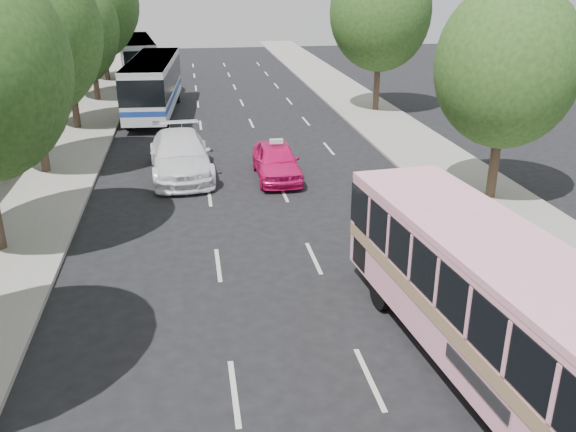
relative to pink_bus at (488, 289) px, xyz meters
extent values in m
plane|color=black|center=(-3.48, 1.94, -1.93)|extent=(120.00, 120.00, 0.00)
cube|color=#9E998E|center=(-11.98, 21.94, -1.86)|extent=(4.00, 90.00, 0.15)
cube|color=#9E998E|center=(5.02, 21.94, -1.87)|extent=(4.00, 90.00, 0.12)
cube|color=#9E998E|center=(-13.78, 21.94, -1.03)|extent=(0.30, 90.00, 1.50)
cylinder|color=#38281E|center=(-12.18, 15.94, -0.03)|extent=(0.36, 0.36, 3.80)
ellipsoid|color=#214619|center=(-12.18, 15.94, 3.97)|extent=(6.00, 6.00, 6.90)
sphere|color=#214619|center=(-11.78, 15.64, 5.17)|extent=(3.90, 3.90, 3.90)
cylinder|color=#38281E|center=(-12.08, 23.94, -0.18)|extent=(0.36, 0.36, 3.50)
ellipsoid|color=#214619|center=(-12.08, 23.94, 3.50)|extent=(5.52, 5.52, 6.35)
sphere|color=#214619|center=(-11.68, 23.64, 4.60)|extent=(3.59, 3.59, 3.59)
cylinder|color=#38281E|center=(-11.98, 31.94, 0.06)|extent=(0.36, 0.36, 3.99)
ellipsoid|color=#214619|center=(-11.98, 31.94, 4.26)|extent=(6.30, 6.30, 7.24)
cylinder|color=#38281E|center=(-12.18, 39.94, -0.07)|extent=(0.36, 0.36, 3.72)
ellipsoid|color=#214619|center=(-12.18, 39.94, 3.85)|extent=(5.88, 5.88, 6.76)
cylinder|color=#38281E|center=(5.22, 9.94, -0.32)|extent=(0.36, 0.36, 3.23)
ellipsoid|color=#214619|center=(5.22, 9.94, 3.08)|extent=(5.10, 5.10, 5.87)
sphere|color=#214619|center=(5.62, 9.64, 4.10)|extent=(3.32, 3.31, 3.31)
cylinder|color=#38281E|center=(5.52, 25.94, -0.03)|extent=(0.36, 0.36, 3.80)
ellipsoid|color=#214619|center=(5.52, 25.94, 3.97)|extent=(6.00, 6.00, 6.90)
cube|color=#FFA4BC|center=(0.00, 0.00, -0.13)|extent=(3.39, 9.89, 2.60)
cube|color=#9E7A59|center=(0.00, 0.00, -0.43)|extent=(3.43, 9.91, 0.34)
cube|color=black|center=(0.00, 0.00, 0.35)|extent=(3.44, 9.92, 1.07)
cube|color=#FFA4BC|center=(0.00, 0.00, 1.09)|extent=(3.41, 9.91, 0.16)
cylinder|color=black|center=(-1.35, 2.79, -1.43)|extent=(0.39, 1.03, 1.01)
cylinder|color=black|center=(0.76, 3.00, -1.43)|extent=(0.39, 1.03, 1.01)
imported|color=#E4136A|center=(-2.48, 13.82, -1.18)|extent=(1.81, 4.43, 1.50)
imported|color=white|center=(-6.45, 14.90, -1.05)|extent=(2.86, 6.24, 1.77)
cube|color=silver|center=(-7.98, 27.28, -0.01)|extent=(3.12, 11.24, 2.82)
cube|color=black|center=(-7.98, 27.28, 0.34)|extent=(3.17, 11.27, 1.39)
cube|color=navy|center=(-7.98, 27.28, -0.73)|extent=(3.16, 11.26, 0.28)
cube|color=silver|center=(-7.98, 27.28, 1.34)|extent=(3.14, 11.26, 0.13)
cylinder|color=black|center=(-8.77, 30.86, -1.42)|extent=(0.37, 1.04, 1.02)
cylinder|color=black|center=(-6.71, 30.72, -1.42)|extent=(0.37, 1.04, 1.02)
cylinder|color=black|center=(-9.28, 23.48, -1.42)|extent=(0.37, 1.04, 1.02)
cylinder|color=black|center=(-7.23, 23.33, -1.42)|extent=(0.37, 1.04, 1.02)
cube|color=white|center=(-9.78, 40.28, -0.05)|extent=(3.59, 11.10, 2.77)
cube|color=black|center=(-9.78, 40.28, 0.30)|extent=(3.65, 11.13, 1.36)
cube|color=navy|center=(-9.78, 40.28, -0.75)|extent=(3.64, 11.12, 0.27)
cube|color=white|center=(-9.78, 40.28, 1.28)|extent=(3.62, 11.12, 0.13)
cylinder|color=black|center=(-11.20, 43.59, -1.43)|extent=(0.41, 1.03, 1.00)
cylinder|color=black|center=(-9.19, 43.83, -1.43)|extent=(0.41, 1.03, 1.00)
cylinder|color=black|center=(-10.33, 36.38, -1.43)|extent=(0.41, 1.03, 1.00)
cylinder|color=black|center=(-8.33, 36.62, -1.43)|extent=(0.41, 1.03, 1.00)
cube|color=silver|center=(-2.48, 13.82, -0.34)|extent=(0.55, 0.18, 0.18)
camera|label=1|loc=(-5.95, -10.44, 6.18)|focal=38.00mm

